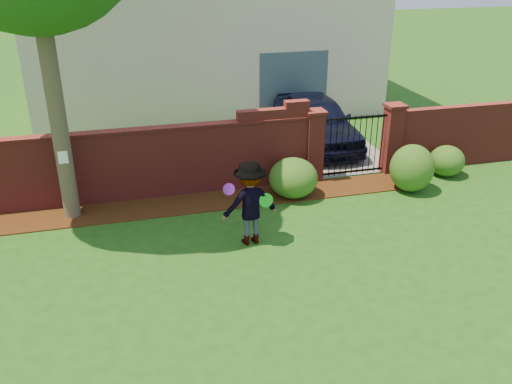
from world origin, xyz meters
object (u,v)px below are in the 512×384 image
object	(u,v)px
car	(320,123)
frisbee_purple	(229,189)
man	(250,204)
frisbee_green	(266,200)

from	to	relation	value
car	frisbee_purple	xyz separation A→B (m)	(-3.89, -5.25, 0.56)
man	frisbee_green	size ratio (longest dim) A/B	6.04
frisbee_purple	frisbee_green	bearing A→B (deg)	1.87
car	man	bearing A→B (deg)	-123.37
car	man	world-z (taller)	man
frisbee_purple	frisbee_green	xyz separation A→B (m)	(0.76, 0.02, -0.34)
frisbee_green	man	bearing A→B (deg)	162.19
man	frisbee_green	bearing A→B (deg)	156.83
frisbee_green	car	bearing A→B (deg)	59.01
car	frisbee_green	xyz separation A→B (m)	(-3.14, -5.22, 0.22)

